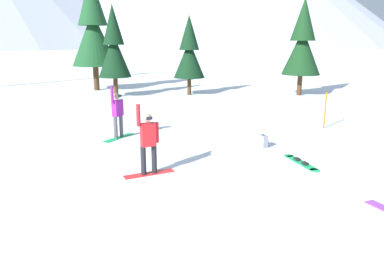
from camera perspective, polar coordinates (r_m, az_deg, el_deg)
name	(u,v)px	position (r m, az deg, el deg)	size (l,w,h in m)	color
ground_plane	(256,208)	(8.66, 9.98, -12.22)	(800.00, 800.00, 0.00)	white
snowboarder_midground	(148,141)	(10.28, -6.82, -2.09)	(1.47, 0.68, 2.04)	red
snowboarder_background	(118,114)	(14.30, -11.48, 2.21)	(1.18, 1.35, 2.04)	#19B259
loose_snowboard_far_spare	(301,162)	(11.91, 16.60, -5.14)	(0.53, 1.73, 0.09)	#19B259
backpack_grey	(263,141)	(13.23, 11.03, -2.05)	(0.33, 0.37, 0.47)	gray
trail_marker_pole	(325,110)	(16.67, 20.02, 2.60)	(0.06, 0.06, 1.55)	orange
pine_tree_twin	(114,47)	(24.72, -12.08, 12.22)	(2.11, 2.11, 5.93)	#472D19
pine_tree_broad	(189,52)	(25.09, -0.44, 11.78)	(2.09, 2.09, 5.32)	#472D19
pine_tree_tall	(93,28)	(28.35, -15.14, 14.76)	(3.24, 3.24, 8.23)	#472D19
pine_tree_slender	(302,43)	(25.93, 16.82, 12.55)	(2.52, 2.52, 6.37)	#472D19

